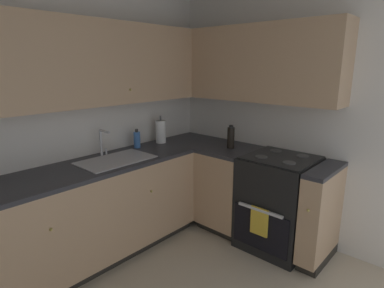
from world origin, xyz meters
The scene contains 14 objects.
wall_back centered at (0.00, 1.43, 1.23)m, with size 4.23×0.05×2.45m, color silver.
wall_right centered at (2.09, 0.00, 1.23)m, with size 0.05×2.92×2.45m, color silver.
lower_cabinets_back centered at (0.42, 1.11, 0.43)m, with size 2.09×0.62×0.86m.
countertop_back centered at (0.42, 1.11, 0.88)m, with size 3.29×0.60×0.04m, color #2D2D33.
lower_cabinets_right centered at (1.77, 0.31, 0.43)m, with size 0.62×1.31×0.86m.
countertop_right centered at (1.77, 0.31, 0.88)m, with size 0.60×1.31×0.03m.
oven_range centered at (1.78, 0.00, 0.46)m, with size 0.68×0.62×1.04m.
upper_cabinets_back centered at (0.26, 1.25, 1.74)m, with size 2.97×0.34×0.72m.
upper_cabinets_right centered at (1.91, 0.48, 1.74)m, with size 0.32×1.86×0.72m.
sink centered at (0.71, 1.08, 0.85)m, with size 0.66×0.40×0.10m.
faucet centered at (0.72, 1.29, 1.04)m, with size 0.07×0.16×0.25m.
soap_bottle centered at (1.12, 1.29, 0.98)m, with size 0.07×0.07×0.20m.
paper_towel_roll centered at (1.44, 1.27, 1.02)m, with size 0.11×0.11×0.31m.
oil_bottle centered at (1.77, 0.56, 1.01)m, with size 0.07×0.07×0.24m.
Camera 1 is at (-0.85, -1.26, 1.73)m, focal length 29.50 mm.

